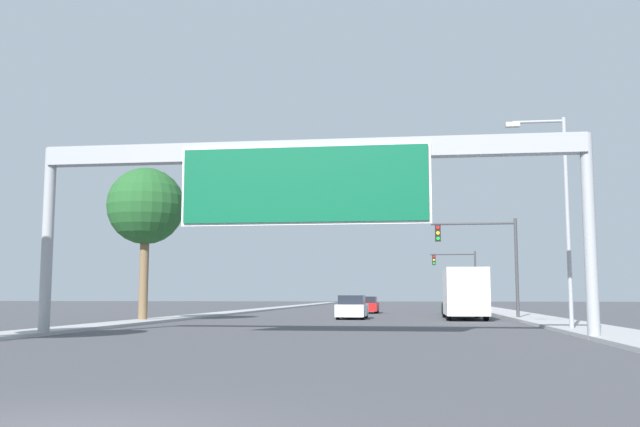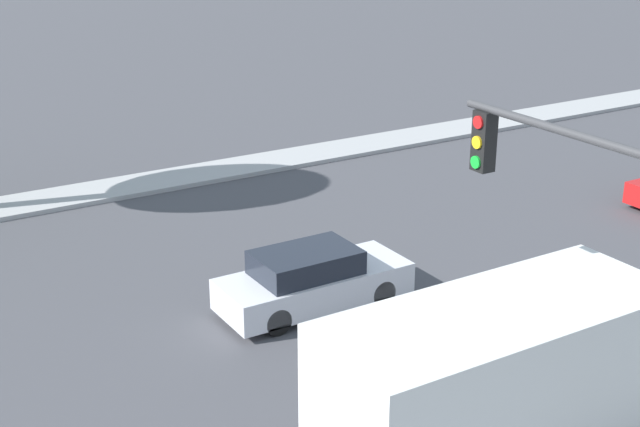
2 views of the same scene
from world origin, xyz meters
name	(u,v)px [view 2 (image 2 of 2)]	position (x,y,z in m)	size (l,w,h in m)	color
median_strip_left	(606,104)	(-10.75, 60.00, 0.07)	(2.00, 120.00, 0.15)	#A6A6A6
car_near_left	(312,280)	(0.00, 37.85, 0.70)	(1.76, 4.63, 1.49)	silver
truck_box_primary	(532,376)	(7.00, 38.04, 1.59)	(2.44, 8.60, 3.12)	white
traffic_light_near_intersection	(620,262)	(8.55, 38.00, 4.30)	(5.31, 0.32, 6.28)	#3D3D3F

